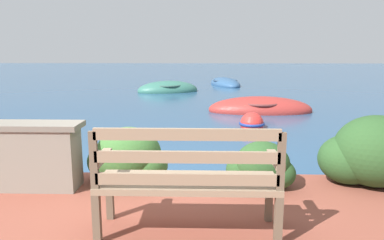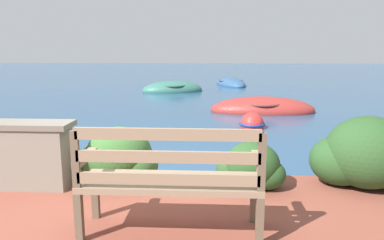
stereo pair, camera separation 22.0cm
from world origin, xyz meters
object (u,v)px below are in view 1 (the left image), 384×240
object	(u,v)px
rowboat_mid	(168,90)
rowboat_far	(225,84)
rowboat_nearest	(260,110)
park_bench	(188,178)
mooring_buoy	(252,124)

from	to	relation	value
rowboat_mid	rowboat_far	xyz separation A→B (m)	(2.47, 2.97, -0.01)
rowboat_nearest	rowboat_far	size ratio (longest dim) A/B	0.91
park_bench	mooring_buoy	world-z (taller)	park_bench
rowboat_nearest	rowboat_mid	distance (m)	5.62
mooring_buoy	park_bench	bearing A→B (deg)	-102.88
rowboat_nearest	mooring_buoy	world-z (taller)	rowboat_nearest
rowboat_far	mooring_buoy	bearing A→B (deg)	165.76
rowboat_mid	rowboat_far	size ratio (longest dim) A/B	0.86
rowboat_nearest	rowboat_mid	world-z (taller)	rowboat_mid
park_bench	rowboat_mid	world-z (taller)	park_bench
rowboat_mid	rowboat_far	bearing A→B (deg)	-147.68
mooring_buoy	rowboat_nearest	bearing A→B (deg)	76.80
rowboat_nearest	mooring_buoy	size ratio (longest dim) A/B	5.06
rowboat_mid	mooring_buoy	xyz separation A→B (m)	(2.50, -6.88, 0.02)
rowboat_mid	rowboat_nearest	bearing A→B (deg)	104.27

